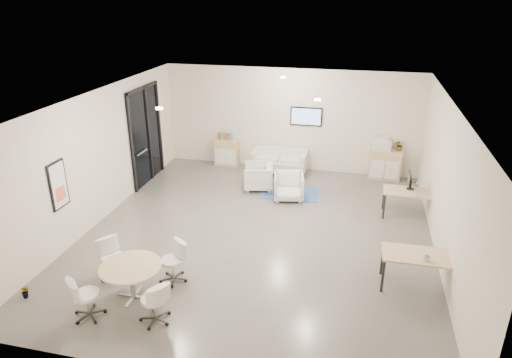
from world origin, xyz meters
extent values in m
cube|color=#585551|center=(0.00, 0.00, -0.40)|extent=(8.00, 9.00, 0.80)
cube|color=white|center=(0.00, 0.00, 3.60)|extent=(8.00, 9.00, 0.80)
cube|color=white|center=(0.00, 4.90, 1.60)|extent=(8.00, 0.80, 3.20)
cube|color=white|center=(0.00, -4.90, 1.60)|extent=(8.00, 0.80, 3.20)
cube|color=white|center=(-4.40, 0.00, 1.60)|extent=(0.80, 9.00, 3.20)
cube|color=white|center=(4.40, 0.00, 1.60)|extent=(0.80, 9.00, 3.20)
cube|color=black|center=(-3.96, 2.50, 1.43)|extent=(0.02, 1.90, 2.85)
cube|color=black|center=(-3.94, 2.50, 2.81)|extent=(0.06, 1.90, 0.08)
cube|color=black|center=(-3.94, 1.59, 1.43)|extent=(0.06, 0.08, 2.85)
cube|color=black|center=(-3.94, 3.41, 1.43)|extent=(0.06, 0.08, 2.85)
cube|color=black|center=(-3.94, 2.65, 1.43)|extent=(0.06, 0.07, 2.85)
cube|color=#B2B2B7|center=(-3.90, 2.05, 1.05)|extent=(0.04, 0.60, 0.05)
cube|color=black|center=(-3.98, -1.60, 1.55)|extent=(0.04, 0.54, 1.04)
cube|color=white|center=(-3.95, -1.60, 1.55)|extent=(0.01, 0.46, 0.96)
cube|color=#EC674E|center=(-3.95, -1.60, 1.35)|extent=(0.01, 0.32, 0.30)
cube|color=black|center=(0.50, 4.46, 1.75)|extent=(0.98, 0.05, 0.58)
cube|color=#8FBDF8|center=(0.50, 4.44, 1.75)|extent=(0.90, 0.01, 0.50)
cylinder|color=#FFEAC6|center=(-1.80, -1.00, 3.18)|extent=(0.14, 0.14, 0.03)
cylinder|color=#FFEAC6|center=(1.20, 0.50, 3.18)|extent=(0.14, 0.14, 0.03)
cylinder|color=#FFEAC6|center=(0.00, 3.00, 3.18)|extent=(0.14, 0.14, 0.03)
cube|color=tan|center=(-2.03, 4.28, 0.44)|extent=(0.78, 0.39, 0.87)
cube|color=white|center=(-2.21, 4.07, 0.35)|extent=(0.33, 0.02, 0.52)
cube|color=white|center=(-1.86, 4.07, 0.35)|extent=(0.33, 0.02, 0.52)
cube|color=tan|center=(2.98, 4.25, 0.47)|extent=(0.93, 0.44, 0.93)
cube|color=white|center=(2.76, 4.03, 0.37)|extent=(0.39, 0.02, 0.56)
cube|color=white|center=(3.19, 4.03, 0.37)|extent=(0.39, 0.02, 0.56)
cube|color=red|center=(-2.28, 4.28, 0.98)|extent=(0.04, 0.14, 0.22)
cube|color=#337FCC|center=(-2.22, 4.28, 0.98)|extent=(0.04, 0.14, 0.22)
cube|color=gold|center=(-2.16, 4.28, 0.98)|extent=(0.04, 0.14, 0.22)
cube|color=#4CB24C|center=(-2.10, 4.28, 0.98)|extent=(0.04, 0.14, 0.22)
cube|color=#CC6619|center=(-2.04, 4.28, 0.98)|extent=(0.04, 0.14, 0.22)
cube|color=purple|center=(-1.99, 4.28, 0.98)|extent=(0.05, 0.14, 0.22)
cube|color=#E54C7F|center=(-1.93, 4.28, 0.98)|extent=(0.04, 0.14, 0.22)
cube|color=teal|center=(-1.87, 4.28, 0.98)|extent=(0.04, 0.14, 0.22)
cube|color=white|center=(2.82, 4.25, 1.09)|extent=(0.56, 0.48, 0.30)
cube|color=white|center=(2.82, 4.25, 1.27)|extent=(0.42, 0.36, 0.06)
cube|color=silver|center=(-0.23, 4.03, 0.26)|extent=(1.71, 0.89, 0.32)
cube|color=silver|center=(-0.23, 4.35, 0.58)|extent=(1.69, 0.24, 0.32)
cube|color=silver|center=(-1.00, 4.03, 0.42)|extent=(0.17, 0.85, 0.63)
cube|color=silver|center=(0.54, 4.03, 0.42)|extent=(0.17, 0.85, 0.63)
cube|color=#315096|center=(0.36, 2.54, 0.01)|extent=(1.67, 1.16, 0.01)
imported|color=silver|center=(-0.60, 2.62, 0.41)|extent=(0.90, 0.94, 0.83)
imported|color=silver|center=(0.38, 2.13, 0.40)|extent=(0.91, 0.88, 0.81)
cube|color=tan|center=(3.52, 1.79, 0.67)|extent=(1.35, 0.71, 0.04)
cube|color=black|center=(2.91, 1.51, 0.33)|extent=(0.05, 0.05, 0.65)
cube|color=black|center=(4.14, 1.51, 0.33)|extent=(0.05, 0.05, 0.65)
cube|color=black|center=(2.91, 2.08, 0.33)|extent=(0.05, 0.05, 0.65)
cube|color=black|center=(4.14, 2.08, 0.33)|extent=(0.05, 0.05, 0.65)
cube|color=tan|center=(3.46, -1.32, 0.71)|extent=(1.41, 0.72, 0.04)
cube|color=black|center=(2.81, -1.62, 0.34)|extent=(0.05, 0.05, 0.69)
cube|color=black|center=(4.11, -1.62, 0.34)|extent=(0.05, 0.05, 0.69)
cube|color=black|center=(2.81, -1.03, 0.34)|extent=(0.05, 0.05, 0.69)
cube|color=black|center=(4.11, -1.03, 0.34)|extent=(0.05, 0.05, 0.69)
cylinder|color=black|center=(3.52, 1.94, 0.70)|extent=(0.20, 0.20, 0.02)
cube|color=black|center=(3.52, 1.94, 0.82)|extent=(0.04, 0.03, 0.24)
cube|color=black|center=(3.47, 1.94, 0.97)|extent=(0.03, 0.50, 0.32)
cylinder|color=tan|center=(-1.73, -2.88, 0.67)|extent=(1.14, 1.14, 0.04)
cylinder|color=#B2B2B7|center=(-1.73, -2.88, 0.33)|extent=(0.10, 0.10, 0.65)
cube|color=#B2B2B7|center=(-1.73, -2.88, 0.01)|extent=(0.66, 0.06, 0.03)
cube|color=#B2B2B7|center=(-1.73, -2.88, 0.01)|extent=(0.06, 0.66, 0.03)
imported|color=#3F7F3F|center=(3.35, 4.26, 1.07)|extent=(0.38, 0.40, 0.26)
imported|color=#3F7F3F|center=(-3.70, -3.37, 0.06)|extent=(0.17, 0.28, 0.12)
imported|color=white|center=(3.56, -1.52, 0.79)|extent=(0.13, 0.11, 0.12)
camera|label=1|loc=(2.13, -9.26, 5.37)|focal=32.00mm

